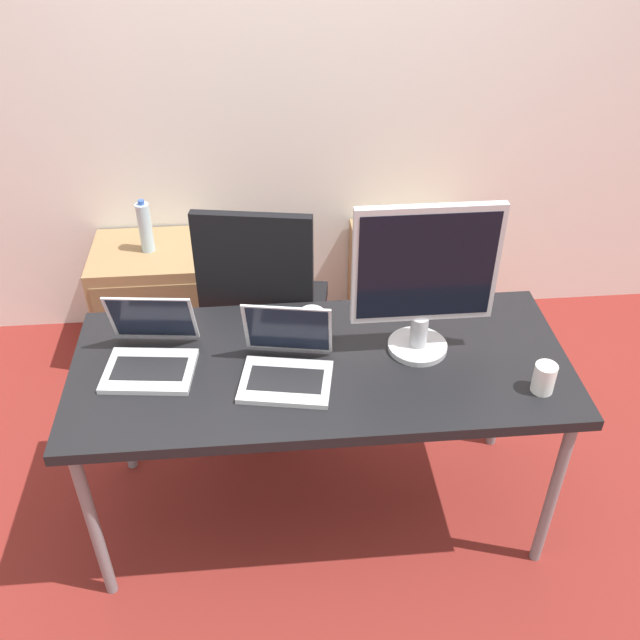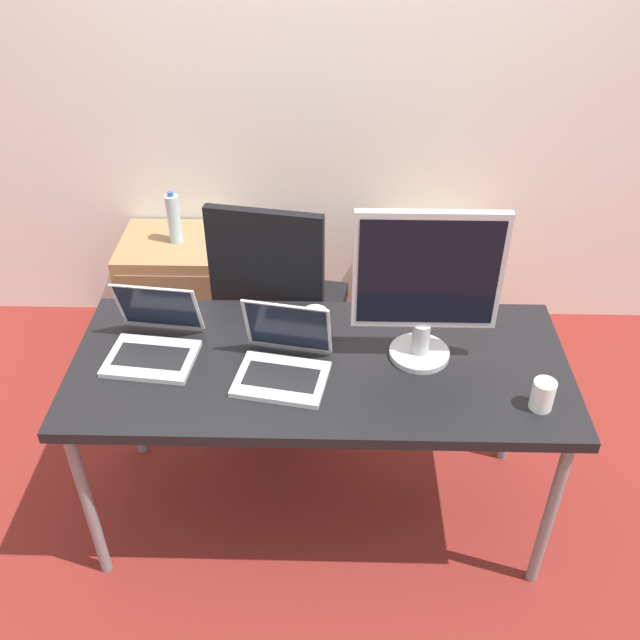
# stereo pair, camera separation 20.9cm
# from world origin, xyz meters

# --- Properties ---
(ground_plane) EXTENTS (14.00, 14.00, 0.00)m
(ground_plane) POSITION_xyz_m (0.00, 0.00, 0.00)
(ground_plane) COLOR maroon
(wall_back) EXTENTS (10.00, 0.05, 2.60)m
(wall_back) POSITION_xyz_m (0.00, 1.37, 1.30)
(wall_back) COLOR white
(wall_back) RESTS_ON ground_plane
(desk) EXTENTS (1.67, 0.71, 0.76)m
(desk) POSITION_xyz_m (0.00, 0.00, 0.70)
(desk) COLOR black
(desk) RESTS_ON ground_plane
(office_chair) EXTENTS (0.56, 0.59, 1.10)m
(office_chair) POSITION_xyz_m (-0.18, 0.60, 0.42)
(office_chair) COLOR #232326
(office_chair) RESTS_ON ground_plane
(cabinet_left) EXTENTS (0.55, 0.45, 0.57)m
(cabinet_left) POSITION_xyz_m (-0.71, 1.11, 0.28)
(cabinet_left) COLOR #99754C
(cabinet_left) RESTS_ON ground_plane
(cabinet_right) EXTENTS (0.55, 0.45, 0.57)m
(cabinet_right) POSITION_xyz_m (0.54, 1.11, 0.28)
(cabinet_right) COLOR #99754C
(cabinet_right) RESTS_ON ground_plane
(water_bottle) EXTENTS (0.06, 0.06, 0.26)m
(water_bottle) POSITION_xyz_m (-0.71, 1.11, 0.69)
(water_bottle) COLOR silver
(water_bottle) RESTS_ON cabinet_left
(laptop_left) EXTENTS (0.33, 0.32, 0.23)m
(laptop_left) POSITION_xyz_m (-0.12, -0.06, 0.80)
(laptop_left) COLOR silver
(laptop_left) RESTS_ON desk
(laptop_right) EXTENTS (0.31, 0.32, 0.23)m
(laptop_right) POSITION_xyz_m (-0.56, 0.04, 0.80)
(laptop_right) COLOR silver
(laptop_right) RESTS_ON desk
(monitor) EXTENTS (0.47, 0.20, 0.55)m
(monitor) POSITION_xyz_m (0.34, 0.04, 1.04)
(monitor) COLOR #B7B7BC
(monitor) RESTS_ON desk
(coffee_cup_white) EXTENTS (0.07, 0.07, 0.10)m
(coffee_cup_white) POSITION_xyz_m (0.69, -0.20, 0.81)
(coffee_cup_white) COLOR white
(coffee_cup_white) RESTS_ON desk
(coffee_cup_brown) EXTENTS (0.09, 0.09, 0.11)m
(coffee_cup_brown) POSITION_xyz_m (-0.02, 0.14, 0.81)
(coffee_cup_brown) COLOR brown
(coffee_cup_brown) RESTS_ON desk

